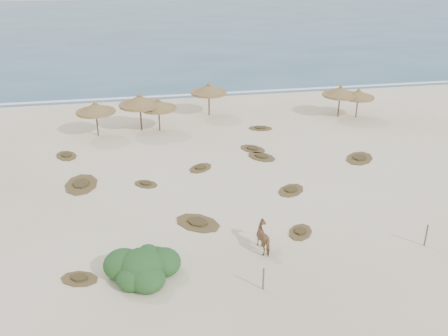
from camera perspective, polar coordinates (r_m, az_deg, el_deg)
The scene contains 25 objects.
ground at distance 26.11m, azimuth -0.89°, elevation -7.26°, with size 160.00×160.00×0.00m, color #FAE7CE.
ocean at distance 98.00m, azimuth -8.73°, elevation 15.87°, with size 200.00×100.00×0.01m, color #264F73.
foam_line at distance 50.01m, azimuth -6.06°, elevation 8.20°, with size 70.00×0.60×0.01m, color white.
palapa_1 at distance 39.60m, azimuth -14.48°, elevation 6.59°, with size 3.65×3.65×2.82m.
palapa_2 at distance 39.85m, azimuth -7.50°, elevation 7.13°, with size 3.82×3.82×2.70m.
palapa_3 at distance 40.01m, azimuth -9.61°, elevation 7.53°, with size 3.75×3.75×3.10m.
palapa_4 at distance 43.32m, azimuth -1.74°, elevation 8.95°, with size 3.70×3.70×2.93m.
palapa_5 at distance 44.00m, azimuth 13.14°, elevation 8.47°, with size 3.32×3.32×2.83m.
palapa_6 at distance 44.27m, azimuth 15.10°, elevation 8.10°, with size 3.49×3.49×2.59m.
horse at distance 24.40m, azimuth 4.75°, elevation -7.94°, with size 0.73×1.60×1.36m, color olive.
fence_post_near at distance 21.92m, azimuth 4.53°, elevation -12.52°, with size 0.08×0.08×1.08m, color brown.
fence_post_far at distance 26.57m, azimuth 22.10°, elevation -7.15°, with size 0.09×0.09×1.19m, color brown.
bush at distance 22.88m, azimuth -9.31°, elevation -11.12°, with size 3.48×3.07×1.56m.
scrub_1 at distance 32.17m, azimuth -16.00°, elevation -1.79°, with size 2.10×3.13×0.16m.
scrub_2 at distance 31.34m, azimuth -8.92°, elevation -1.81°, with size 1.90×1.83×0.16m.
scrub_3 at distance 35.04m, azimuth 4.31°, elevation 1.31°, with size 2.45×2.61×0.16m.
scrub_4 at distance 30.45m, azimuth 7.67°, elevation -2.52°, with size 2.40×2.38×0.16m.
scrub_5 at distance 35.96m, azimuth 15.22°, elevation 1.10°, with size 3.04×3.11×0.16m.
scrub_6 at distance 36.84m, azimuth -17.58°, elevation 1.36°, with size 2.02×2.40×0.16m.
scrub_7 at distance 36.38m, azimuth 3.29°, elevation 2.21°, with size 2.34×2.47×0.16m.
scrub_9 at distance 26.81m, azimuth -3.02°, elevation -6.26°, with size 3.10×3.09×0.16m.
scrub_10 at distance 40.63m, azimuth 4.19°, elevation 4.57°, with size 2.18×1.72×0.16m.
scrub_11 at distance 23.59m, azimuth -16.20°, elevation -12.03°, with size 2.01×1.67×0.16m.
scrub_12 at distance 26.27m, azimuth 8.72°, elevation -7.23°, with size 1.92×2.10×0.16m.
scrub_13 at distance 33.22m, azimuth -2.71°, elevation 0.02°, with size 2.17×2.16×0.16m.
Camera 1 is at (-3.74, -21.99, 13.59)m, focal length 40.00 mm.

